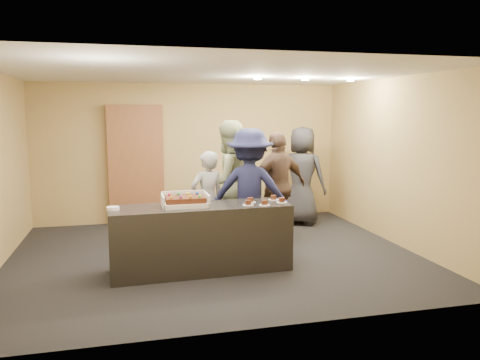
{
  "coord_description": "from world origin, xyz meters",
  "views": [
    {
      "loc": [
        -1.25,
        -6.73,
        2.12
      ],
      "look_at": [
        0.39,
        0.0,
        1.13
      ],
      "focal_mm": 35.0,
      "sensor_mm": 36.0,
      "label": 1
    }
  ],
  "objects_px": {
    "storage_cabinet": "(136,165)",
    "person_sage_man": "(228,183)",
    "person_server_grey": "(208,201)",
    "person_dark_suit": "(302,176)",
    "sheet_cake": "(185,199)",
    "person_navy_man": "(250,191)",
    "plate_stack": "(113,208)",
    "person_brown_extra": "(278,186)",
    "serving_counter": "(201,238)",
    "cake_box": "(185,203)"
  },
  "relations": [
    {
      "from": "storage_cabinet",
      "to": "person_sage_man",
      "type": "bearing_deg",
      "value": -51.93
    },
    {
      "from": "person_server_grey",
      "to": "person_brown_extra",
      "type": "relative_size",
      "value": 0.85
    },
    {
      "from": "plate_stack",
      "to": "person_server_grey",
      "type": "relative_size",
      "value": 0.11
    },
    {
      "from": "serving_counter",
      "to": "person_dark_suit",
      "type": "bearing_deg",
      "value": 42.28
    },
    {
      "from": "cake_box",
      "to": "storage_cabinet",
      "type": "bearing_deg",
      "value": 100.53
    },
    {
      "from": "plate_stack",
      "to": "storage_cabinet",
      "type": "bearing_deg",
      "value": 83.16
    },
    {
      "from": "sheet_cake",
      "to": "person_brown_extra",
      "type": "xyz_separation_m",
      "value": [
        1.72,
        1.26,
        -0.08
      ]
    },
    {
      "from": "person_server_grey",
      "to": "person_sage_man",
      "type": "xyz_separation_m",
      "value": [
        0.39,
        0.3,
        0.23
      ]
    },
    {
      "from": "person_navy_man",
      "to": "storage_cabinet",
      "type": "bearing_deg",
      "value": -35.75
    },
    {
      "from": "cake_box",
      "to": "person_server_grey",
      "type": "height_order",
      "value": "person_server_grey"
    },
    {
      "from": "storage_cabinet",
      "to": "cake_box",
      "type": "xyz_separation_m",
      "value": [
        0.56,
        -3.02,
        -0.2
      ]
    },
    {
      "from": "cake_box",
      "to": "person_brown_extra",
      "type": "distance_m",
      "value": 2.12
    },
    {
      "from": "storage_cabinet",
      "to": "person_sage_man",
      "type": "height_order",
      "value": "storage_cabinet"
    },
    {
      "from": "sheet_cake",
      "to": "plate_stack",
      "type": "xyz_separation_m",
      "value": [
        -0.93,
        -0.01,
        -0.08
      ]
    },
    {
      "from": "serving_counter",
      "to": "cake_box",
      "type": "xyz_separation_m",
      "value": [
        -0.2,
        0.02,
        0.49
      ]
    },
    {
      "from": "person_sage_man",
      "to": "plate_stack",
      "type": "bearing_deg",
      "value": 15.72
    },
    {
      "from": "person_dark_suit",
      "to": "cake_box",
      "type": "bearing_deg",
      "value": 83.84
    },
    {
      "from": "serving_counter",
      "to": "sheet_cake",
      "type": "xyz_separation_m",
      "value": [
        -0.2,
        0.0,
        0.55
      ]
    },
    {
      "from": "person_server_grey",
      "to": "person_navy_man",
      "type": "xyz_separation_m",
      "value": [
        0.62,
        -0.24,
        0.17
      ]
    },
    {
      "from": "person_server_grey",
      "to": "person_dark_suit",
      "type": "distance_m",
      "value": 2.45
    },
    {
      "from": "serving_counter",
      "to": "storage_cabinet",
      "type": "relative_size",
      "value": 1.05
    },
    {
      "from": "cake_box",
      "to": "plate_stack",
      "type": "distance_m",
      "value": 0.93
    },
    {
      "from": "cake_box",
      "to": "person_navy_man",
      "type": "height_order",
      "value": "person_navy_man"
    },
    {
      "from": "storage_cabinet",
      "to": "sheet_cake",
      "type": "distance_m",
      "value": 3.1
    },
    {
      "from": "storage_cabinet",
      "to": "plate_stack",
      "type": "bearing_deg",
      "value": -96.84
    },
    {
      "from": "person_brown_extra",
      "to": "serving_counter",
      "type": "bearing_deg",
      "value": 23.46
    },
    {
      "from": "serving_counter",
      "to": "person_sage_man",
      "type": "xyz_separation_m",
      "value": [
        0.64,
        1.24,
        0.56
      ]
    },
    {
      "from": "person_navy_man",
      "to": "person_brown_extra",
      "type": "xyz_separation_m",
      "value": [
        0.64,
        0.55,
        -0.03
      ]
    },
    {
      "from": "plate_stack",
      "to": "person_navy_man",
      "type": "height_order",
      "value": "person_navy_man"
    },
    {
      "from": "person_sage_man",
      "to": "person_dark_suit",
      "type": "bearing_deg",
      "value": -168.53
    },
    {
      "from": "serving_counter",
      "to": "person_server_grey",
      "type": "xyz_separation_m",
      "value": [
        0.26,
        0.95,
        0.33
      ]
    },
    {
      "from": "plate_stack",
      "to": "person_sage_man",
      "type": "bearing_deg",
      "value": 35.31
    },
    {
      "from": "storage_cabinet",
      "to": "person_navy_man",
      "type": "relative_size",
      "value": 1.2
    },
    {
      "from": "cake_box",
      "to": "person_server_grey",
      "type": "bearing_deg",
      "value": 63.48
    },
    {
      "from": "person_sage_man",
      "to": "storage_cabinet",
      "type": "bearing_deg",
      "value": -71.52
    },
    {
      "from": "storage_cabinet",
      "to": "person_brown_extra",
      "type": "xyz_separation_m",
      "value": [
        2.28,
        -1.78,
        -0.23
      ]
    },
    {
      "from": "person_brown_extra",
      "to": "person_dark_suit",
      "type": "relative_size",
      "value": 0.98
    },
    {
      "from": "sheet_cake",
      "to": "person_navy_man",
      "type": "relative_size",
      "value": 0.27
    },
    {
      "from": "plate_stack",
      "to": "person_server_grey",
      "type": "distance_m",
      "value": 1.7
    },
    {
      "from": "cake_box",
      "to": "person_dark_suit",
      "type": "bearing_deg",
      "value": 41.47
    },
    {
      "from": "storage_cabinet",
      "to": "sheet_cake",
      "type": "relative_size",
      "value": 4.43
    },
    {
      "from": "cake_box",
      "to": "plate_stack",
      "type": "bearing_deg",
      "value": -177.73
    },
    {
      "from": "person_server_grey",
      "to": "serving_counter",
      "type": "bearing_deg",
      "value": 56.96
    },
    {
      "from": "serving_counter",
      "to": "cake_box",
      "type": "bearing_deg",
      "value": 171.87
    },
    {
      "from": "person_server_grey",
      "to": "person_navy_man",
      "type": "bearing_deg",
      "value": 140.75
    },
    {
      "from": "person_navy_man",
      "to": "person_brown_extra",
      "type": "bearing_deg",
      "value": -119.81
    },
    {
      "from": "person_server_grey",
      "to": "person_dark_suit",
      "type": "bearing_deg",
      "value": -165.52
    },
    {
      "from": "serving_counter",
      "to": "person_sage_man",
      "type": "relative_size",
      "value": 1.19
    },
    {
      "from": "cake_box",
      "to": "sheet_cake",
      "type": "height_order",
      "value": "cake_box"
    },
    {
      "from": "sheet_cake",
      "to": "person_server_grey",
      "type": "distance_m",
      "value": 1.08
    }
  ]
}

